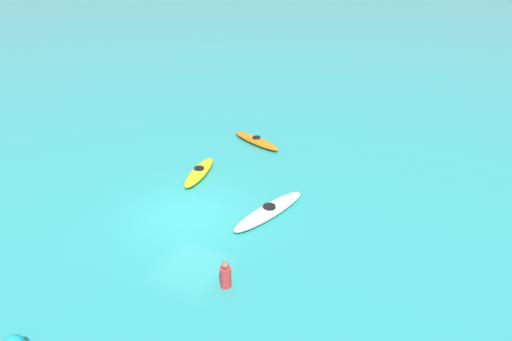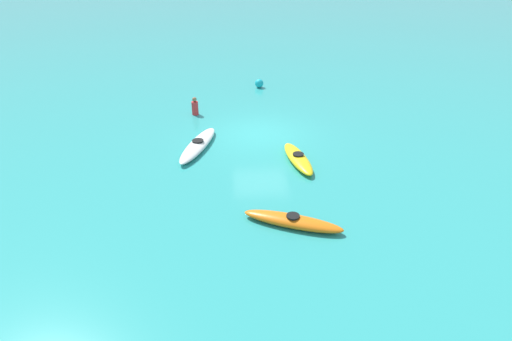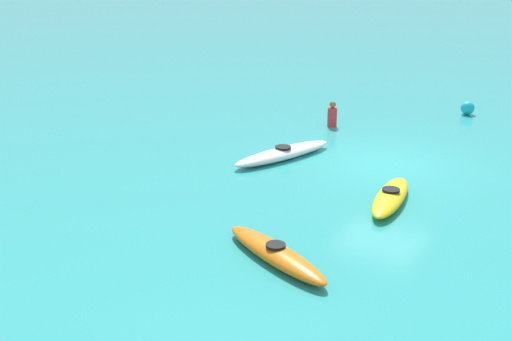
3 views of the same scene
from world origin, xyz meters
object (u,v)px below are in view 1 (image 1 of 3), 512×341
kayak_white (269,211)px  person_near_shore (226,275)px  kayak_orange (256,141)px  kayak_yellow (199,172)px

kayak_white → person_near_shore: (3.87, 0.36, 0.22)m
kayak_orange → person_near_shore: bearing=20.3°
kayak_orange → kayak_yellow: 4.13m
person_near_shore → kayak_white: bearing=-174.7°
kayak_yellow → kayak_white: bearing=69.3°
kayak_orange → person_near_shore: person_near_shore is taller
kayak_orange → kayak_white: size_ratio=0.85×
kayak_white → person_near_shore: person_near_shore is taller
kayak_orange → kayak_yellow: size_ratio=1.08×
kayak_white → person_near_shore: bearing=5.3°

